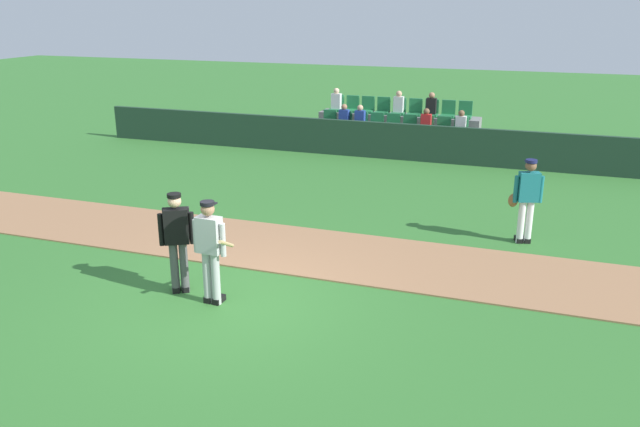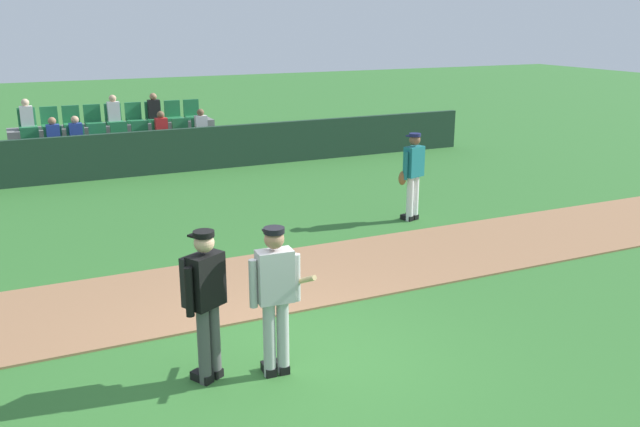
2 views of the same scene
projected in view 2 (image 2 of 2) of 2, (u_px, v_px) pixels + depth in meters
The scene contains 7 objects.
ground_plane at pixel (289, 363), 8.02m from camera, with size 80.00×80.00×0.00m, color #33702D.
infield_dirt_path at pixel (226, 288), 10.19m from camera, with size 28.00×2.47×0.03m, color #9E704C.
dugout_fence at pixel (128, 155), 17.23m from camera, with size 20.00×0.16×1.14m, color #1E3828.
stadium_bleachers at pixel (119, 147), 18.50m from camera, with size 5.55×2.10×1.90m.
batter_grey_jersey at pixel (276, 296), 7.52m from camera, with size 0.67×0.79×1.76m.
umpire_home_plate at pixel (205, 297), 7.39m from camera, with size 0.54×0.45×1.76m.
runner_teal_jersey at pixel (413, 173), 13.41m from camera, with size 0.67×0.39×1.76m.
Camera 2 is at (-2.70, -6.70, 3.94)m, focal length 38.10 mm.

